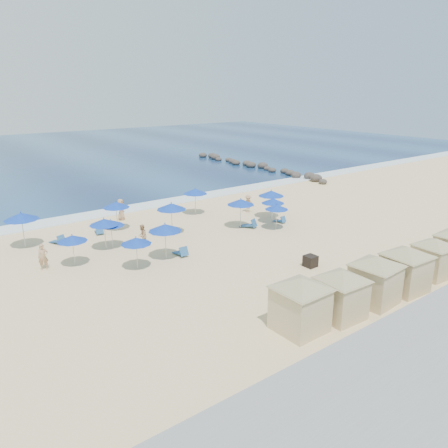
{
  "coord_description": "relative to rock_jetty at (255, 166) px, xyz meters",
  "views": [
    {
      "loc": [
        -16.6,
        -21.45,
        10.92
      ],
      "look_at": [
        1.89,
        3.0,
        1.32
      ],
      "focal_mm": 35.0,
      "sensor_mm": 36.0,
      "label": 1
    }
  ],
  "objects": [
    {
      "name": "umbrella_2",
      "position": [
        -34.29,
        -14.46,
        1.97
      ],
      "size": [
        2.36,
        2.36,
        2.69
      ],
      "color": "#A5A8AD",
      "rests_on": "ground"
    },
    {
      "name": "cabana_2",
      "position": [
        -21.65,
        -34.43,
        1.29
      ],
      "size": [
        4.59,
        4.59,
        2.89
      ],
      "color": "#CDB78C",
      "rests_on": "ground"
    },
    {
      "name": "beach_chair_4",
      "position": [
        -18.49,
        -20.61,
        -0.1
      ],
      "size": [
        1.15,
        1.53,
        0.77
      ],
      "color": "#255489",
      "rests_on": "ground"
    },
    {
      "name": "umbrella_8",
      "position": [
        -19.11,
        -20.16,
        1.81
      ],
      "size": [
        2.21,
        2.21,
        2.51
      ],
      "color": "#A5A8AD",
      "rests_on": "ground"
    },
    {
      "name": "beach_chair_1",
      "position": [
        -32.13,
        -15.09,
        -0.11
      ],
      "size": [
        1.02,
        1.43,
        0.72
      ],
      "color": "#255489",
      "rests_on": "ground"
    },
    {
      "name": "umbrella_1",
      "position": [
        -32.6,
        -19.91,
        1.5
      ],
      "size": [
        1.89,
        1.89,
        2.15
      ],
      "color": "#A5A8AD",
      "rests_on": "ground"
    },
    {
      "name": "ground",
      "position": [
        -24.01,
        -24.9,
        -0.36
      ],
      "size": [
        160.0,
        160.0,
        0.0
      ],
      "primitive_type": "plane",
      "color": "beige",
      "rests_on": "ground"
    },
    {
      "name": "rock_jetty",
      "position": [
        0.0,
        0.0,
        0.0
      ],
      "size": [
        2.56,
        26.66,
        0.96
      ],
      "color": "#2E2826",
      "rests_on": "ground"
    },
    {
      "name": "umbrella_9",
      "position": [
        -19.82,
        -14.63,
        1.76
      ],
      "size": [
        2.15,
        2.15,
        2.45
      ],
      "color": "#A5A8AD",
      "rests_on": "ground"
    },
    {
      "name": "beach_chair_3",
      "position": [
        -26.23,
        -22.53,
        -0.11
      ],
      "size": [
        0.64,
        1.35,
        0.73
      ],
      "color": "#255489",
      "rests_on": "ground"
    },
    {
      "name": "umbrella_7",
      "position": [
        -24.4,
        -18.24,
        1.89
      ],
      "size": [
        2.28,
        2.28,
        2.6
      ],
      "color": "#A5A8AD",
      "rests_on": "ground"
    },
    {
      "name": "beachgoer_0",
      "position": [
        -34.33,
        -19.33,
        0.47
      ],
      "size": [
        0.65,
        0.47,
        1.67
      ],
      "primitive_type": "imported",
      "rotation": [
        0.0,
        0.0,
        6.17
      ],
      "color": "tan",
      "rests_on": "ground"
    },
    {
      "name": "umbrella_11",
      "position": [
        -16.12,
        -20.73,
        1.56
      ],
      "size": [
        1.95,
        1.95,
        2.22
      ],
      "color": "#A5A8AD",
      "rests_on": "ground"
    },
    {
      "name": "beach_chair_2",
      "position": [
        -28.88,
        -14.69,
        -0.12
      ],
      "size": [
        0.85,
        1.38,
        0.7
      ],
      "color": "#255489",
      "rests_on": "ground"
    },
    {
      "name": "seawall",
      "position": [
        -24.01,
        -38.4,
        0.29
      ],
      "size": [
        160.0,
        6.1,
        1.22
      ],
      "color": "gray",
      "rests_on": "ground"
    },
    {
      "name": "beachgoer_3",
      "position": [
        -25.88,
        -12.18,
        0.56
      ],
      "size": [
        1.03,
        1.06,
        1.84
      ],
      "primitive_type": "imported",
      "rotation": [
        0.0,
        0.0,
        0.85
      ],
      "color": "tan",
      "rests_on": "ground"
    },
    {
      "name": "umbrella_5",
      "position": [
        -29.82,
        -18.28,
        1.67
      ],
      "size": [
        2.06,
        2.06,
        2.34
      ],
      "color": "#A5A8AD",
      "rests_on": "ground"
    },
    {
      "name": "cabana_4",
      "position": [
        -15.93,
        -34.53,
        1.16
      ],
      "size": [
        4.22,
        4.22,
        2.65
      ],
      "color": "#CDB78C",
      "rests_on": "ground"
    },
    {
      "name": "beach_chair_5",
      "position": [
        -15.51,
        -21.11,
        -0.15
      ],
      "size": [
        0.59,
        1.17,
        0.62
      ],
      "color": "#255489",
      "rests_on": "ground"
    },
    {
      "name": "surf_line",
      "position": [
        -24.01,
        -9.4,
        -0.32
      ],
      "size": [
        160.0,
        2.5,
        0.08
      ],
      "primitive_type": "cube",
      "color": "white",
      "rests_on": "ground"
    },
    {
      "name": "umbrella_4",
      "position": [
        -29.33,
        -18.29,
        1.51
      ],
      "size": [
        1.9,
        1.9,
        2.16
      ],
      "color": "#A5A8AD",
      "rests_on": "ground"
    },
    {
      "name": "umbrella_12",
      "position": [
        -27.33,
        -14.67,
        1.73
      ],
      "size": [
        2.12,
        2.12,
        2.42
      ],
      "color": "#A5A8AD",
      "rests_on": "ground"
    },
    {
      "name": "ocean",
      "position": [
        -24.01,
        30.1,
        -0.33
      ],
      "size": [
        160.0,
        80.0,
        0.06
      ],
      "primitive_type": "cube",
      "color": "navy",
      "rests_on": "ground"
    },
    {
      "name": "umbrella_10",
      "position": [
        -15.23,
        -19.55,
        1.85
      ],
      "size": [
        2.24,
        2.24,
        2.55
      ],
      "color": "#A5A8AD",
      "rests_on": "ground"
    },
    {
      "name": "umbrella_13",
      "position": [
        -17.07,
        -22.18,
        1.49
      ],
      "size": [
        1.88,
        1.88,
        2.14
      ],
      "color": "#A5A8AD",
      "rests_on": "ground"
    },
    {
      "name": "beachgoer_1",
      "position": [
        -27.46,
        -19.26,
        0.45
      ],
      "size": [
        0.98,
        0.99,
        1.62
      ],
      "primitive_type": "imported",
      "rotation": [
        0.0,
        0.0,
        3.97
      ],
      "color": "tan",
      "rests_on": "ground"
    },
    {
      "name": "trash_bin",
      "position": [
        -20.66,
        -29.1,
        0.0
      ],
      "size": [
        0.74,
        0.74,
        0.73
      ],
      "primitive_type": "cube",
      "rotation": [
        0.0,
        0.0,
        0.01
      ],
      "color": "black",
      "rests_on": "ground"
    },
    {
      "name": "umbrella_3",
      "position": [
        -29.64,
        -22.84,
        1.53
      ],
      "size": [
        1.91,
        1.91,
        2.18
      ],
      "color": "#A5A8AD",
      "rests_on": "ground"
    },
    {
      "name": "cabana_3",
      "position": [
        -19.07,
        -34.6,
        1.29
      ],
      "size": [
        4.59,
        4.59,
        2.89
      ],
      "color": "#CDB78C",
      "rests_on": "ground"
    },
    {
      "name": "umbrella_6",
      "position": [
        -27.33,
        -22.4,
        1.83
      ],
      "size": [
        2.22,
        2.22,
        2.52
      ],
      "color": "#A5A8AD",
      "rests_on": "ground"
    },
    {
      "name": "beachgoer_2",
      "position": [
        -15.64,
        -16.98,
        0.45
      ],
      "size": [
        1.19,
        1.15,
        1.63
      ],
      "primitive_type": "imported",
      "rotation": [
        0.0,
        0.0,
        5.56
      ],
      "color": "tan",
      "rests_on": "ground"
    },
    {
      "name": "cabana_1",
      "position": [
        -24.35,
        -34.35,
        1.22
      ],
      "size": [
        4.41,
        4.41,
        2.77
      ],
      "color": "#CDB78C",
      "rests_on": "ground"
    },
    {
      "name": "cabana_0",
      "position": [
        -26.81,
        -33.98,
        1.31
      ],
      "size": [
        4.66,
        4.66,
        2.92
      ],
      "color": "#CDB78C",
      "rests_on": "ground"
    }
  ]
}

